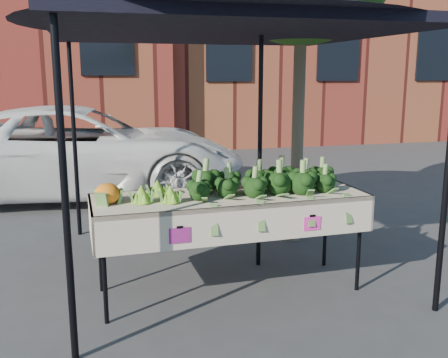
# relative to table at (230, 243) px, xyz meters

# --- Properties ---
(ground) EXTENTS (90.00, 90.00, 0.00)m
(ground) POSITION_rel_table_xyz_m (-0.18, -0.04, -0.45)
(ground) COLOR #323235
(table) EXTENTS (2.42, 0.87, 0.90)m
(table) POSITION_rel_table_xyz_m (0.00, 0.00, 0.00)
(table) COLOR beige
(table) RESTS_ON ground
(canopy) EXTENTS (3.16, 3.16, 2.74)m
(canopy) POSITION_rel_table_xyz_m (0.11, 0.62, 0.92)
(canopy) COLOR black
(canopy) RESTS_ON ground
(broccoli_heap) EXTENTS (1.48, 0.58, 0.27)m
(broccoli_heap) POSITION_rel_table_xyz_m (0.32, 0.03, 0.58)
(broccoli_heap) COLOR black
(broccoli_heap) RESTS_ON table
(romanesco_cluster) EXTENTS (0.43, 0.47, 0.20)m
(romanesco_cluster) POSITION_rel_table_xyz_m (-0.67, -0.01, 0.55)
(romanesco_cluster) COLOR #7BAB29
(romanesco_cluster) RESTS_ON table
(cauliflower_pair) EXTENTS (0.20, 0.20, 0.18)m
(cauliflower_pair) POSITION_rel_table_xyz_m (-1.05, -0.05, 0.54)
(cauliflower_pair) COLOR orange
(cauliflower_pair) RESTS_ON table
(vehicle) EXTENTS (1.70, 2.55, 5.21)m
(vehicle) POSITION_rel_table_xyz_m (-1.31, 4.21, 2.15)
(vehicle) COLOR white
(vehicle) RESTS_ON ground
(street_tree) EXTENTS (2.00, 2.00, 3.95)m
(street_tree) POSITION_rel_table_xyz_m (1.14, 1.19, 1.52)
(street_tree) COLOR #1E4C14
(street_tree) RESTS_ON ground
(building_right) EXTENTS (12.00, 8.00, 8.50)m
(building_right) POSITION_rel_table_xyz_m (6.82, 12.46, 3.80)
(building_right) COLOR maroon
(building_right) RESTS_ON ground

